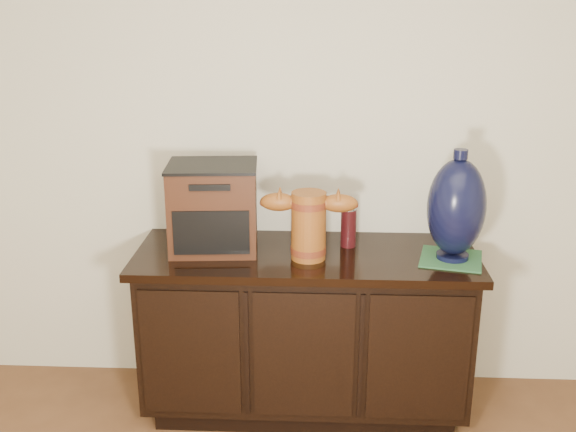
# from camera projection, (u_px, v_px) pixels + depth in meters

# --- Properties ---
(sideboard) EXTENTS (1.46, 0.56, 0.75)m
(sideboard) POSITION_uv_depth(u_px,v_px,m) (305.00, 330.00, 2.99)
(sideboard) COLOR black
(sideboard) RESTS_ON ground
(terracotta_vessel) EXTENTS (0.40, 0.15, 0.29)m
(terracotta_vessel) POSITION_uv_depth(u_px,v_px,m) (309.00, 222.00, 2.77)
(terracotta_vessel) COLOR #9D561C
(terracotta_vessel) RESTS_ON sideboard
(tv_radio) EXTENTS (0.40, 0.33, 0.38)m
(tv_radio) POSITION_uv_depth(u_px,v_px,m) (213.00, 207.00, 2.87)
(tv_radio) COLOR #3A1C0E
(tv_radio) RESTS_ON sideboard
(green_mat) EXTENTS (0.30, 0.30, 0.01)m
(green_mat) POSITION_uv_depth(u_px,v_px,m) (451.00, 259.00, 2.80)
(green_mat) COLOR #2A5F35
(green_mat) RESTS_ON sideboard
(lamp_base) EXTENTS (0.28, 0.28, 0.46)m
(lamp_base) POSITION_uv_depth(u_px,v_px,m) (456.00, 208.00, 2.73)
(lamp_base) COLOR black
(lamp_base) RESTS_ON green_mat
(spray_can) EXTENTS (0.07, 0.07, 0.20)m
(spray_can) POSITION_uv_depth(u_px,v_px,m) (349.00, 225.00, 2.92)
(spray_can) COLOR #540E13
(spray_can) RESTS_ON sideboard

